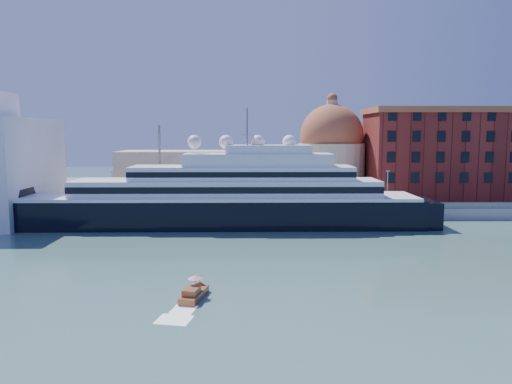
{
  "coord_description": "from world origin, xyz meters",
  "views": [
    {
      "loc": [
        -0.37,
        -77.1,
        18.97
      ],
      "look_at": [
        0.99,
        18.0,
        7.57
      ],
      "focal_mm": 35.0,
      "sensor_mm": 36.0,
      "label": 1
    }
  ],
  "objects": [
    {
      "name": "church",
      "position": [
        6.39,
        57.72,
        10.91
      ],
      "size": [
        66.0,
        18.0,
        25.5
      ],
      "color": "beige",
      "rests_on": "land"
    },
    {
      "name": "land",
      "position": [
        0.0,
        75.0,
        1.0
      ],
      "size": [
        260.0,
        72.0,
        2.0
      ],
      "primitive_type": "cube",
      "color": "slate",
      "rests_on": "ground"
    },
    {
      "name": "warehouse",
      "position": [
        52.0,
        52.0,
        13.79
      ],
      "size": [
        43.0,
        19.0,
        23.25
      ],
      "color": "maroon",
      "rests_on": "land"
    },
    {
      "name": "superyacht",
      "position": [
        -9.56,
        23.0,
        4.79
      ],
      "size": [
        92.79,
        12.86,
        27.73
      ],
      "color": "black",
      "rests_on": "ground"
    },
    {
      "name": "lamp_posts",
      "position": [
        -12.67,
        32.27,
        9.84
      ],
      "size": [
        120.8,
        2.4,
        18.0
      ],
      "color": "slate",
      "rests_on": "quay"
    },
    {
      "name": "water_taxi",
      "position": [
        -6.71,
        -21.78,
        0.66
      ],
      "size": [
        3.03,
        6.04,
        2.74
      ],
      "rotation": [
        0.0,
        0.0,
        -0.2
      ],
      "color": "brown",
      "rests_on": "ground"
    },
    {
      "name": "quay_fence",
      "position": [
        0.0,
        29.5,
        3.1
      ],
      "size": [
        180.0,
        0.1,
        1.2
      ],
      "primitive_type": "cube",
      "color": "slate",
      "rests_on": "quay"
    },
    {
      "name": "quay",
      "position": [
        0.0,
        34.0,
        1.25
      ],
      "size": [
        180.0,
        10.0,
        2.5
      ],
      "primitive_type": "cube",
      "color": "gray",
      "rests_on": "ground"
    },
    {
      "name": "service_barge",
      "position": [
        -43.36,
        21.39,
        0.69
      ],
      "size": [
        10.84,
        4.29,
        2.39
      ],
      "rotation": [
        0.0,
        0.0,
        -0.07
      ],
      "color": "white",
      "rests_on": "ground"
    },
    {
      "name": "ground",
      "position": [
        0.0,
        0.0,
        0.0
      ],
      "size": [
        400.0,
        400.0,
        0.0
      ],
      "primitive_type": "plane",
      "color": "#38615D",
      "rests_on": "ground"
    }
  ]
}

